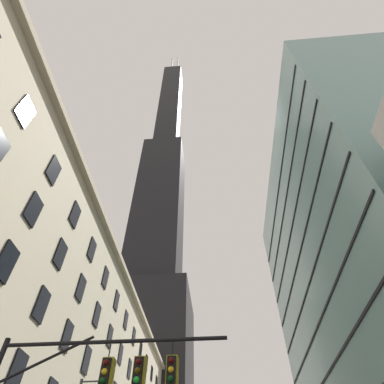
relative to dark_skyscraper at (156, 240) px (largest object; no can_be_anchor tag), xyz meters
The scene contains 1 object.
dark_skyscraper is the anchor object (origin of this frame).
Camera 1 is at (0.96, -6.41, 1.64)m, focal length 29.78 mm.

